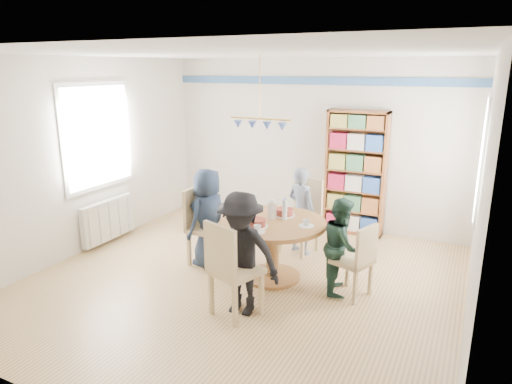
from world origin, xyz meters
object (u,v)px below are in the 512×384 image
Objects in this scene: person_near at (241,254)px; chair_near at (230,266)px; person_right at (342,246)px; dining_table at (273,236)px; person_far at (301,211)px; chair_right at (358,258)px; chair_far at (303,212)px; bookshelf at (356,174)px; person_left at (208,217)px; chair_left at (202,222)px; radiator at (108,220)px.

chair_near is at bearing -115.21° from person_near.
person_near reaches higher than person_right.
person_far reaches higher than dining_table.
chair_right is at bearing 156.81° from person_far.
dining_table is at bearing -90.84° from chair_far.
chair_right reaches higher than dining_table.
chair_right is 0.24m from person_right.
person_right reaches higher than dining_table.
person_near is at bearing -139.55° from chair_right.
bookshelf is at bearing 66.31° from chair_far.
bookshelf reaches higher than person_near.
person_far is (0.00, -0.09, 0.04)m from chair_far.
chair_far is 1.20m from bookshelf.
chair_right is at bearing 97.62° from person_left.
chair_left is 2.11m from chair_right.
person_right is at bearing -79.32° from bookshelf.
person_left is at bearing 178.30° from dining_table.
person_left is 1.15× the size of person_right.
person_left is 1.05× the size of person_far.
person_right is at bearing 160.68° from chair_right.
chair_left is 0.84× the size of person_far.
chair_right is 2.22m from bookshelf.
radiator is at bearing 37.72° from person_far.
dining_table is 0.86m from person_right.
person_left is (0.10, 0.00, 0.08)m from chair_left.
chair_far is 0.92× the size of person_right.
person_far reaches higher than person_right.
bookshelf is (0.46, 1.05, 0.38)m from chair_far.
person_left is at bearing 130.93° from chair_near.
person_near is (-0.81, -0.95, 0.10)m from person_right.
person_left is at bearing 0.08° from radiator.
chair_right reaches higher than radiator.
chair_right is at bearing -1.40° from dining_table.
dining_table is 1.05× the size of person_far.
chair_right is at bearing -1.42° from chair_left.
chair_near is at bearing -90.99° from dining_table.
person_left reaches higher than chair_right.
person_right is 1.22m from person_far.
chair_far is 1.38m from person_left.
chair_far is at bearing 20.05° from radiator.
bookshelf is (0.46, 1.13, 0.33)m from person_far.
person_left is (-2.01, 0.05, 0.17)m from chair_right.
chair_right is 1.48m from chair_far.
person_far is at bearing 18.42° from radiator.
radiator is 0.88× the size of person_right.
person_left reaches higher than chair_left.
chair_near is at bearing -46.23° from chair_left.
person_right is at bearing 99.80° from person_left.
radiator is 2.88m from person_far.
person_near is (0.99, -0.93, 0.02)m from person_left.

